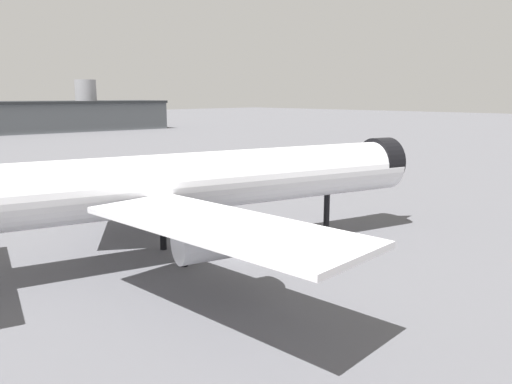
% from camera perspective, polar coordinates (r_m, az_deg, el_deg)
% --- Properties ---
extents(ground, '(900.00, 900.00, 0.00)m').
position_cam_1_polar(ground, '(54.06, -1.68, -7.17)').
color(ground, '#56565B').
extents(airliner_near_gate, '(60.07, 53.57, 17.53)m').
position_cam_1_polar(airliner_near_gate, '(53.16, -7.15, 1.03)').
color(airliner_near_gate, white).
rests_on(airliner_near_gate, ground).
extents(service_truck_front, '(5.52, 2.63, 3.00)m').
position_cam_1_polar(service_truck_front, '(86.13, -19.93, 0.10)').
color(service_truck_front, black).
rests_on(service_truck_front, ground).
extents(baggage_cart_trailing, '(2.25, 2.62, 1.82)m').
position_cam_1_polar(baggage_cart_trailing, '(86.91, -15.32, 0.04)').
color(baggage_cart_trailing, black).
rests_on(baggage_cart_trailing, ground).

